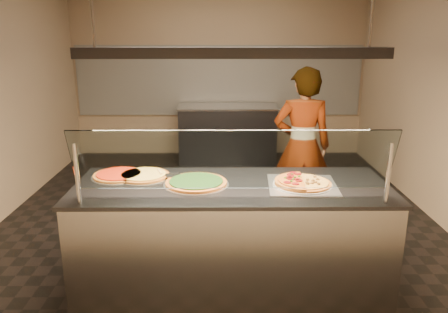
{
  "coord_description": "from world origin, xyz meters",
  "views": [
    {
      "loc": [
        0.03,
        -4.64,
        2.09
      ],
      "look_at": [
        0.06,
        -0.87,
        1.02
      ],
      "focal_mm": 35.0,
      "sensor_mm": 36.0,
      "label": 1
    }
  ],
  "objects_px": {
    "pizza_spinach": "(196,182)",
    "pizza_tomato": "(119,175)",
    "heat_lamp_housing": "(232,53)",
    "pizza_cheese": "(144,175)",
    "worker": "(302,146)",
    "perforated_tray": "(302,185)",
    "pizza_spatula": "(166,173)",
    "half_pizza_pepperoni": "(289,181)",
    "half_pizza_sausage": "(316,182)",
    "serving_counter": "(231,238)",
    "prep_table": "(227,133)",
    "sneeze_guard": "(233,161)"
  },
  "relations": [
    {
      "from": "pizza_spinach",
      "to": "pizza_tomato",
      "type": "relative_size",
      "value": 1.15
    },
    {
      "from": "heat_lamp_housing",
      "to": "pizza_cheese",
      "type": "bearing_deg",
      "value": 164.4
    },
    {
      "from": "worker",
      "to": "heat_lamp_housing",
      "type": "height_order",
      "value": "heat_lamp_housing"
    },
    {
      "from": "perforated_tray",
      "to": "pizza_spatula",
      "type": "distance_m",
      "value": 1.13
    },
    {
      "from": "pizza_spatula",
      "to": "worker",
      "type": "height_order",
      "value": "worker"
    },
    {
      "from": "half_pizza_pepperoni",
      "to": "half_pizza_sausage",
      "type": "distance_m",
      "value": 0.21
    },
    {
      "from": "half_pizza_sausage",
      "to": "pizza_cheese",
      "type": "xyz_separation_m",
      "value": [
        -1.4,
        0.23,
        -0.01
      ]
    },
    {
      "from": "serving_counter",
      "to": "pizza_spinach",
      "type": "bearing_deg",
      "value": 177.79
    },
    {
      "from": "prep_table",
      "to": "heat_lamp_housing",
      "type": "distance_m",
      "value": 4.19
    },
    {
      "from": "perforated_tray",
      "to": "pizza_spatula",
      "type": "height_order",
      "value": "pizza_spatula"
    },
    {
      "from": "half_pizza_sausage",
      "to": "pizza_spatula",
      "type": "xyz_separation_m",
      "value": [
        -1.22,
        0.24,
        0.0
      ]
    },
    {
      "from": "heat_lamp_housing",
      "to": "worker",
      "type": "bearing_deg",
      "value": 60.26
    },
    {
      "from": "prep_table",
      "to": "worker",
      "type": "bearing_deg",
      "value": -72.28
    },
    {
      "from": "perforated_tray",
      "to": "worker",
      "type": "xyz_separation_m",
      "value": [
        0.26,
        1.46,
        -0.06
      ]
    },
    {
      "from": "pizza_cheese",
      "to": "serving_counter",
      "type": "bearing_deg",
      "value": -15.6
    },
    {
      "from": "serving_counter",
      "to": "pizza_spinach",
      "type": "distance_m",
      "value": 0.56
    },
    {
      "from": "pizza_tomato",
      "to": "half_pizza_pepperoni",
      "type": "bearing_deg",
      "value": -9.73
    },
    {
      "from": "pizza_spinach",
      "to": "pizza_cheese",
      "type": "xyz_separation_m",
      "value": [
        -0.45,
        0.19,
        -0.0
      ]
    },
    {
      "from": "half_pizza_sausage",
      "to": "pizza_spinach",
      "type": "xyz_separation_m",
      "value": [
        -0.95,
        0.03,
        -0.01
      ]
    },
    {
      "from": "perforated_tray",
      "to": "half_pizza_pepperoni",
      "type": "relative_size",
      "value": 1.24
    },
    {
      "from": "prep_table",
      "to": "serving_counter",
      "type": "bearing_deg",
      "value": -90.38
    },
    {
      "from": "perforated_tray",
      "to": "half_pizza_sausage",
      "type": "distance_m",
      "value": 0.11
    },
    {
      "from": "half_pizza_sausage",
      "to": "worker",
      "type": "bearing_deg",
      "value": 83.98
    },
    {
      "from": "pizza_cheese",
      "to": "pizza_spatula",
      "type": "height_order",
      "value": "pizza_spatula"
    },
    {
      "from": "serving_counter",
      "to": "pizza_tomato",
      "type": "xyz_separation_m",
      "value": [
        -0.94,
        0.22,
        0.48
      ]
    },
    {
      "from": "half_pizza_sausage",
      "to": "prep_table",
      "type": "height_order",
      "value": "half_pizza_sausage"
    },
    {
      "from": "pizza_spatula",
      "to": "sneeze_guard",
      "type": "bearing_deg",
      "value": -45.36
    },
    {
      "from": "serving_counter",
      "to": "prep_table",
      "type": "relative_size",
      "value": 1.53
    },
    {
      "from": "half_pizza_sausage",
      "to": "pizza_spinach",
      "type": "bearing_deg",
      "value": 177.96
    },
    {
      "from": "serving_counter",
      "to": "perforated_tray",
      "type": "distance_m",
      "value": 0.73
    },
    {
      "from": "half_pizza_sausage",
      "to": "perforated_tray",
      "type": "bearing_deg",
      "value": 179.42
    },
    {
      "from": "serving_counter",
      "to": "pizza_spatula",
      "type": "bearing_deg",
      "value": 158.78
    },
    {
      "from": "sneeze_guard",
      "to": "worker",
      "type": "xyz_separation_m",
      "value": [
        0.82,
        1.78,
        -0.35
      ]
    },
    {
      "from": "half_pizza_sausage",
      "to": "worker",
      "type": "relative_size",
      "value": 0.26
    },
    {
      "from": "pizza_spinach",
      "to": "prep_table",
      "type": "relative_size",
      "value": 0.32
    },
    {
      "from": "perforated_tray",
      "to": "half_pizza_pepperoni",
      "type": "height_order",
      "value": "half_pizza_pepperoni"
    },
    {
      "from": "heat_lamp_housing",
      "to": "pizza_tomato",
      "type": "bearing_deg",
      "value": 166.92
    },
    {
      "from": "heat_lamp_housing",
      "to": "pizza_spinach",
      "type": "bearing_deg",
      "value": 177.79
    },
    {
      "from": "pizza_spinach",
      "to": "serving_counter",
      "type": "bearing_deg",
      "value": -2.21
    },
    {
      "from": "half_pizza_pepperoni",
      "to": "sneeze_guard",
      "type": "bearing_deg",
      "value": -144.53
    },
    {
      "from": "pizza_cheese",
      "to": "pizza_spatula",
      "type": "bearing_deg",
      "value": 2.92
    },
    {
      "from": "serving_counter",
      "to": "pizza_cheese",
      "type": "bearing_deg",
      "value": 164.4
    },
    {
      "from": "pizza_cheese",
      "to": "heat_lamp_housing",
      "type": "height_order",
      "value": "heat_lamp_housing"
    },
    {
      "from": "pizza_cheese",
      "to": "worker",
      "type": "height_order",
      "value": "worker"
    },
    {
      "from": "pizza_spinach",
      "to": "worker",
      "type": "height_order",
      "value": "worker"
    },
    {
      "from": "worker",
      "to": "heat_lamp_housing",
      "type": "xyz_separation_m",
      "value": [
        -0.82,
        -1.44,
        1.07
      ]
    },
    {
      "from": "heat_lamp_housing",
      "to": "perforated_tray",
      "type": "bearing_deg",
      "value": -2.24
    },
    {
      "from": "half_pizza_pepperoni",
      "to": "prep_table",
      "type": "xyz_separation_m",
      "value": [
        -0.43,
        3.94,
        -0.5
      ]
    },
    {
      "from": "prep_table",
      "to": "heat_lamp_housing",
      "type": "xyz_separation_m",
      "value": [
        -0.03,
        -3.92,
        1.48
      ]
    },
    {
      "from": "half_pizza_pepperoni",
      "to": "prep_table",
      "type": "height_order",
      "value": "half_pizza_pepperoni"
    }
  ]
}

